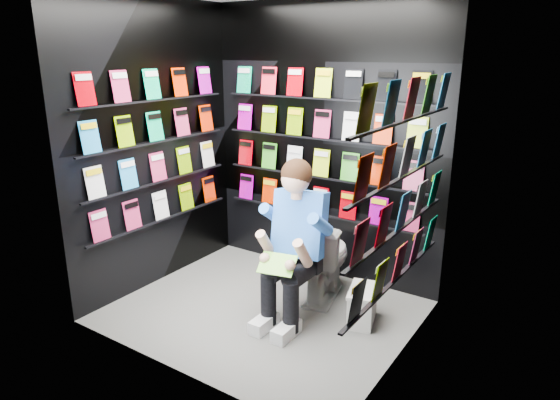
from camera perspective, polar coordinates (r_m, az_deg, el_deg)
The scene contains 13 objects.
floor at distance 4.38m, azimuth -1.98°, elevation -12.58°, with size 2.40×2.40×0.00m, color slate.
wall_back at distance 4.74m, azimuth 4.96°, elevation 6.43°, with size 2.40×0.04×2.60m, color black.
wall_front at distance 3.18m, azimuth -12.76°, elevation 0.88°, with size 2.40×0.04×2.60m, color black.
wall_left at distance 4.70m, azimuth -14.18°, elevation 5.90°, with size 0.04×2.00×2.60m, color black.
wall_right at distance 3.37m, azimuth 14.63°, elevation 1.65°, with size 0.04×2.00×2.60m, color black.
comics_back at distance 4.71m, azimuth 4.78°, elevation 6.44°, with size 2.10×0.06×1.37m, color #EE2A00, non-canonical shape.
comics_left at distance 4.68m, azimuth -13.94°, elevation 5.93°, with size 0.06×1.70×1.37m, color #EE2A00, non-canonical shape.
comics_right at distance 3.38m, azimuth 14.16°, elevation 1.81°, with size 0.06×1.70×1.37m, color #EE2A00, non-canonical shape.
toilet at distance 4.49m, azimuth 4.93°, elevation -6.61°, with size 0.42×0.75×0.73m, color white.
longbox at distance 4.22m, azimuth 9.38°, elevation -11.95°, with size 0.20×0.36×0.27m, color white.
longbox_lid at distance 4.16m, azimuth 9.47°, elevation -10.17°, with size 0.21×0.37×0.03m, color white.
reader at distance 4.03m, azimuth 2.46°, elevation -2.89°, with size 0.55×0.81×1.49m, color blue, non-canonical shape.
held_comic at distance 3.84m, azimuth -0.32°, elevation -7.34°, with size 0.28×0.01×0.20m, color green.
Camera 1 is at (2.24, -3.09, 2.15)m, focal length 32.00 mm.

